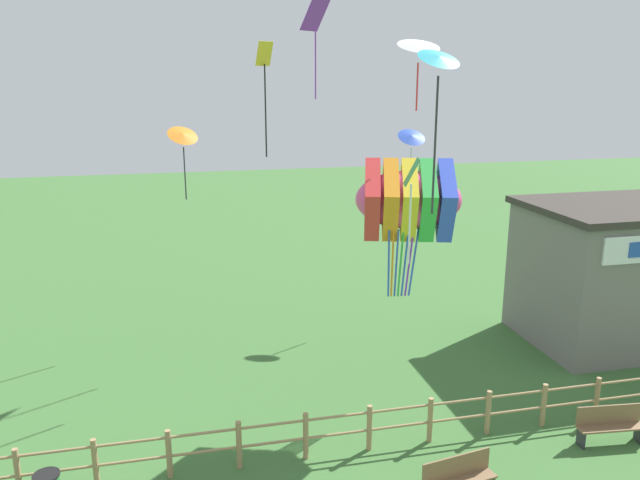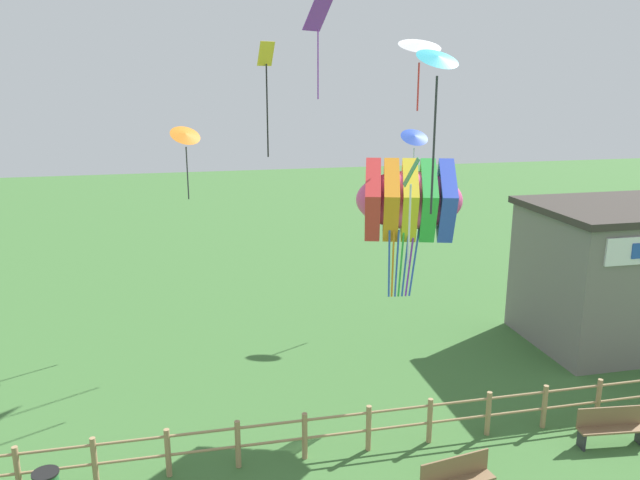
{
  "view_description": "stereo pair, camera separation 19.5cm",
  "coord_description": "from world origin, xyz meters",
  "px_view_note": "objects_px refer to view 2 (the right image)",
  "views": [
    {
      "loc": [
        -3.7,
        -6.13,
        9.36
      ],
      "look_at": [
        0.0,
        9.57,
        5.2
      ],
      "focal_mm": 35.0,
      "sensor_mm": 36.0,
      "label": 1
    },
    {
      "loc": [
        -3.51,
        -6.18,
        9.36
      ],
      "look_at": [
        0.0,
        9.57,
        5.2
      ],
      "focal_mm": 35.0,
      "sensor_mm": 36.0,
      "label": 2
    }
  ],
  "objects_px": {
    "kite_blue_delta": "(414,138)",
    "kite_yellow_diamond": "(267,81)",
    "kite_orange_delta": "(185,136)",
    "kite_green_diamond": "(411,193)",
    "kite_cyan_delta": "(437,68)",
    "park_bench_near_fence": "(457,478)",
    "seaside_building": "(632,273)",
    "park_bench_by_building": "(611,425)",
    "kite_white_delta": "(420,45)",
    "kite_purple_streamer": "(318,24)",
    "kite_rainbow_parafoil": "(409,200)"
  },
  "relations": [
    {
      "from": "kite_rainbow_parafoil",
      "to": "kite_cyan_delta",
      "type": "distance_m",
      "value": 5.11
    },
    {
      "from": "park_bench_by_building",
      "to": "seaside_building",
      "type": "bearing_deg",
      "value": 49.64
    },
    {
      "from": "seaside_building",
      "to": "kite_purple_streamer",
      "type": "height_order",
      "value": "kite_purple_streamer"
    },
    {
      "from": "park_bench_near_fence",
      "to": "kite_yellow_diamond",
      "type": "xyz_separation_m",
      "value": [
        -2.96,
        8.91,
        8.77
      ]
    },
    {
      "from": "kite_yellow_diamond",
      "to": "kite_white_delta",
      "type": "bearing_deg",
      "value": -40.77
    },
    {
      "from": "park_bench_by_building",
      "to": "kite_blue_delta",
      "type": "distance_m",
      "value": 12.75
    },
    {
      "from": "kite_white_delta",
      "to": "kite_cyan_delta",
      "type": "xyz_separation_m",
      "value": [
        -1.26,
        -4.29,
        -0.68
      ]
    },
    {
      "from": "kite_green_diamond",
      "to": "kite_cyan_delta",
      "type": "bearing_deg",
      "value": -92.94
    },
    {
      "from": "seaside_building",
      "to": "kite_blue_delta",
      "type": "height_order",
      "value": "kite_blue_delta"
    },
    {
      "from": "kite_white_delta",
      "to": "kite_cyan_delta",
      "type": "relative_size",
      "value": 0.57
    },
    {
      "from": "kite_green_diamond",
      "to": "kite_rainbow_parafoil",
      "type": "bearing_deg",
      "value": 69.98
    },
    {
      "from": "park_bench_near_fence",
      "to": "kite_purple_streamer",
      "type": "distance_m",
      "value": 15.93
    },
    {
      "from": "seaside_building",
      "to": "kite_purple_streamer",
      "type": "distance_m",
      "value": 14.51
    },
    {
      "from": "kite_cyan_delta",
      "to": "kite_purple_streamer",
      "type": "height_order",
      "value": "kite_purple_streamer"
    },
    {
      "from": "park_bench_by_building",
      "to": "kite_green_diamond",
      "type": "bearing_deg",
      "value": 162.65
    },
    {
      "from": "kite_blue_delta",
      "to": "kite_yellow_diamond",
      "type": "height_order",
      "value": "kite_yellow_diamond"
    },
    {
      "from": "kite_white_delta",
      "to": "kite_purple_streamer",
      "type": "xyz_separation_m",
      "value": [
        -1.54,
        6.15,
        1.02
      ]
    },
    {
      "from": "seaside_building",
      "to": "kite_white_delta",
      "type": "xyz_separation_m",
      "value": [
        -9.1,
        -1.57,
        7.71
      ]
    },
    {
      "from": "kite_cyan_delta",
      "to": "park_bench_near_fence",
      "type": "bearing_deg",
      "value": -73.89
    },
    {
      "from": "park_bench_by_building",
      "to": "kite_orange_delta",
      "type": "height_order",
      "value": "kite_orange_delta"
    },
    {
      "from": "park_bench_by_building",
      "to": "kite_cyan_delta",
      "type": "xyz_separation_m",
      "value": [
        -5.27,
        0.12,
        9.05
      ]
    },
    {
      "from": "kite_orange_delta",
      "to": "kite_white_delta",
      "type": "relative_size",
      "value": 1.32
    },
    {
      "from": "kite_white_delta",
      "to": "park_bench_by_building",
      "type": "bearing_deg",
      "value": -47.71
    },
    {
      "from": "kite_rainbow_parafoil",
      "to": "kite_white_delta",
      "type": "bearing_deg",
      "value": 59.16
    },
    {
      "from": "seaside_building",
      "to": "kite_green_diamond",
      "type": "height_order",
      "value": "kite_green_diamond"
    },
    {
      "from": "park_bench_near_fence",
      "to": "kite_blue_delta",
      "type": "distance_m",
      "value": 14.06
    },
    {
      "from": "kite_orange_delta",
      "to": "kite_white_delta",
      "type": "bearing_deg",
      "value": -44.5
    },
    {
      "from": "park_bench_near_fence",
      "to": "park_bench_by_building",
      "type": "relative_size",
      "value": 1.0
    },
    {
      "from": "kite_orange_delta",
      "to": "park_bench_by_building",
      "type": "bearing_deg",
      "value": -45.78
    },
    {
      "from": "kite_blue_delta",
      "to": "kite_yellow_diamond",
      "type": "xyz_separation_m",
      "value": [
        -6.25,
        -3.07,
        2.18
      ]
    },
    {
      "from": "kite_green_diamond",
      "to": "kite_yellow_diamond",
      "type": "bearing_deg",
      "value": 113.56
    },
    {
      "from": "park_bench_by_building",
      "to": "kite_cyan_delta",
      "type": "distance_m",
      "value": 10.47
    },
    {
      "from": "kite_cyan_delta",
      "to": "kite_green_diamond",
      "type": "distance_m",
      "value": 3.3
    },
    {
      "from": "park_bench_near_fence",
      "to": "kite_orange_delta",
      "type": "relative_size",
      "value": 0.68
    },
    {
      "from": "kite_purple_streamer",
      "to": "kite_white_delta",
      "type": "bearing_deg",
      "value": -75.92
    },
    {
      "from": "park_bench_near_fence",
      "to": "kite_green_diamond",
      "type": "distance_m",
      "value": 6.73
    },
    {
      "from": "kite_green_diamond",
      "to": "kite_yellow_diamond",
      "type": "relative_size",
      "value": 0.74
    },
    {
      "from": "kite_orange_delta",
      "to": "seaside_building",
      "type": "bearing_deg",
      "value": -17.02
    },
    {
      "from": "seaside_building",
      "to": "park_bench_by_building",
      "type": "distance_m",
      "value": 8.11
    },
    {
      "from": "kite_cyan_delta",
      "to": "kite_purple_streamer",
      "type": "distance_m",
      "value": 10.58
    },
    {
      "from": "kite_white_delta",
      "to": "seaside_building",
      "type": "bearing_deg",
      "value": 9.79
    },
    {
      "from": "park_bench_by_building",
      "to": "kite_white_delta",
      "type": "xyz_separation_m",
      "value": [
        -4.01,
        4.41,
        9.73
      ]
    },
    {
      "from": "park_bench_by_building",
      "to": "kite_blue_delta",
      "type": "height_order",
      "value": "kite_blue_delta"
    },
    {
      "from": "kite_orange_delta",
      "to": "kite_green_diamond",
      "type": "bearing_deg",
      "value": -60.03
    },
    {
      "from": "kite_orange_delta",
      "to": "kite_blue_delta",
      "type": "bearing_deg",
      "value": 0.39
    },
    {
      "from": "kite_white_delta",
      "to": "kite_purple_streamer",
      "type": "bearing_deg",
      "value": 104.08
    },
    {
      "from": "kite_orange_delta",
      "to": "kite_cyan_delta",
      "type": "height_order",
      "value": "kite_cyan_delta"
    },
    {
      "from": "kite_yellow_diamond",
      "to": "kite_rainbow_parafoil",
      "type": "bearing_deg",
      "value": -49.58
    },
    {
      "from": "kite_cyan_delta",
      "to": "kite_green_diamond",
      "type": "xyz_separation_m",
      "value": [
        0.08,
        1.5,
        -2.94
      ]
    },
    {
      "from": "kite_white_delta",
      "to": "kite_green_diamond",
      "type": "bearing_deg",
      "value": -112.93
    }
  ]
}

